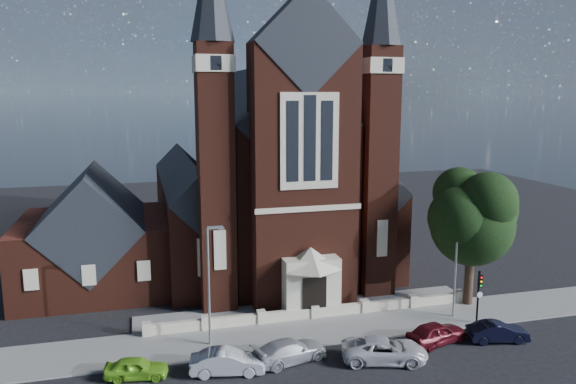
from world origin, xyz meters
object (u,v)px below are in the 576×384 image
(car_white_suv, at_px, (385,350))
(car_dark_red, at_px, (436,333))
(traffic_signal, at_px, (479,290))
(street_lamp_right, at_px, (457,258))
(street_lamp_left, at_px, (210,279))
(car_silver_b, at_px, (290,351))
(parish_hall, at_px, (94,241))
(street_tree, at_px, (476,219))
(car_navy, at_px, (498,332))
(car_lime_van, at_px, (136,368))
(car_silver_a, at_px, (227,362))
(church, at_px, (265,177))

(car_white_suv, xyz_separation_m, car_dark_red, (4.39, 1.40, 0.00))
(traffic_signal, height_order, car_white_suv, traffic_signal)
(street_lamp_right, height_order, car_dark_red, street_lamp_right)
(car_white_suv, bearing_deg, street_lamp_right, -41.97)
(street_lamp_left, bearing_deg, car_silver_b, -37.91)
(parish_hall, xyz_separation_m, car_dark_red, (22.58, -17.56, -3.27))
(car_silver_b, bearing_deg, street_lamp_left, 36.76)
(parish_hall, distance_m, street_tree, 31.27)
(car_dark_red, bearing_deg, car_silver_b, 74.85)
(street_lamp_right, xyz_separation_m, car_navy, (0.63, -4.33, -3.93))
(car_dark_red, relative_size, car_navy, 1.08)
(street_lamp_right, distance_m, car_lime_van, 23.34)
(street_lamp_right, distance_m, car_dark_red, 6.31)
(car_silver_a, distance_m, car_white_suv, 9.72)
(church, height_order, street_lamp_left, church)
(parish_hall, distance_m, car_navy, 32.58)
(street_tree, xyz_separation_m, car_silver_a, (-20.07, -5.66, -6.23))
(street_lamp_right, xyz_separation_m, car_silver_a, (-17.56, -3.96, -3.87))
(street_tree, distance_m, car_navy, 8.92)
(street_tree, bearing_deg, church, 126.17)
(car_silver_a, bearing_deg, car_lime_van, 90.68)
(church, bearing_deg, car_navy, -65.26)
(car_silver_b, bearing_deg, car_dark_red, -105.94)
(church, bearing_deg, street_lamp_left, -112.66)
(street_tree, height_order, car_dark_red, street_tree)
(car_lime_van, bearing_deg, church, -20.05)
(traffic_signal, height_order, car_silver_a, traffic_signal)
(traffic_signal, bearing_deg, car_navy, -95.75)
(traffic_signal, distance_m, car_dark_red, 5.18)
(parish_hall, bearing_deg, car_white_suv, -46.18)
(street_tree, xyz_separation_m, car_white_suv, (-10.40, -6.67, -6.22))
(car_navy, bearing_deg, car_white_suv, 105.52)
(street_lamp_right, distance_m, car_silver_a, 18.42)
(car_lime_van, bearing_deg, car_dark_red, -81.45)
(car_dark_red, bearing_deg, street_lamp_left, 61.66)
(car_lime_van, distance_m, car_white_suv, 15.00)
(street_tree, relative_size, traffic_signal, 2.67)
(car_silver_b, bearing_deg, car_lime_van, 72.54)
(street_lamp_left, xyz_separation_m, car_white_suv, (10.10, -4.96, -3.86))
(parish_hall, distance_m, street_lamp_left, 16.18)
(traffic_signal, relative_size, car_navy, 0.99)
(car_white_suv, xyz_separation_m, car_navy, (8.53, 0.63, -0.07))
(street_lamp_left, height_order, car_white_suv, street_lamp_left)
(traffic_signal, height_order, car_lime_van, traffic_signal)
(street_lamp_right, distance_m, car_navy, 5.88)
(church, xyz_separation_m, car_dark_red, (6.58, -22.50, -7.44))
(street_lamp_right, height_order, car_silver_b, street_lamp_right)
(car_white_suv, relative_size, car_dark_red, 1.22)
(church, height_order, car_navy, church)
(car_white_suv, bearing_deg, parish_hall, 59.71)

